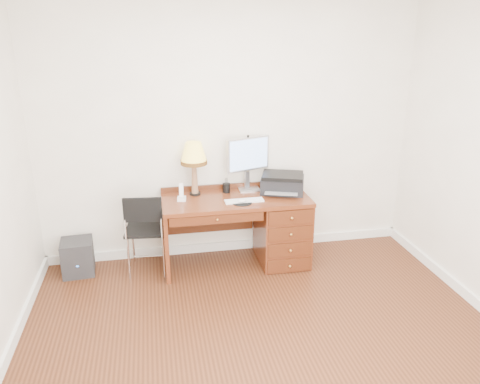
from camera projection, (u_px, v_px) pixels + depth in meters
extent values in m
plane|color=#391A0D|center=(267.00, 345.00, 3.74)|extent=(4.00, 4.00, 0.00)
plane|color=white|center=(230.00, 133.00, 4.91)|extent=(4.00, 0.00, 4.00)
cube|color=white|center=(231.00, 245.00, 5.33)|extent=(4.00, 0.03, 0.10)
cube|color=white|center=(0.00, 373.00, 3.37)|extent=(0.03, 3.50, 0.10)
cube|color=#632A15|center=(236.00, 200.00, 4.78)|extent=(1.50, 0.65, 0.04)
cube|color=#632A15|center=(282.00, 229.00, 5.00)|extent=(0.50, 0.61, 0.71)
cube|color=#632A15|center=(166.00, 239.00, 4.78)|extent=(0.04, 0.61, 0.71)
cube|color=#4E210F|center=(209.00, 215.00, 5.10)|extent=(0.96, 0.03, 0.39)
cube|color=#4E210F|center=(217.00, 219.00, 4.48)|extent=(0.91, 0.03, 0.09)
sphere|color=#BF8C3F|center=(291.00, 243.00, 4.69)|extent=(0.03, 0.03, 0.03)
cube|color=silver|center=(249.00, 189.00, 5.01)|extent=(0.26, 0.22, 0.01)
cube|color=silver|center=(248.00, 179.00, 5.02)|extent=(0.06, 0.04, 0.18)
cube|color=silver|center=(249.00, 154.00, 4.91)|extent=(0.48, 0.21, 0.36)
cube|color=#4C8CF2|center=(249.00, 154.00, 4.89)|extent=(0.43, 0.16, 0.32)
cube|color=white|center=(244.00, 201.00, 4.68)|extent=(0.39, 0.12, 0.01)
cylinder|color=black|center=(242.00, 203.00, 4.64)|extent=(0.20, 0.20, 0.01)
ellipsoid|color=white|center=(242.00, 201.00, 4.63)|extent=(0.09, 0.06, 0.03)
cube|color=black|center=(282.00, 185.00, 4.93)|extent=(0.53, 0.47, 0.16)
cube|color=black|center=(283.00, 176.00, 4.90)|extent=(0.50, 0.44, 0.04)
cylinder|color=black|center=(195.00, 194.00, 4.87)|extent=(0.11, 0.11, 0.02)
cone|color=#956846|center=(194.00, 178.00, 4.81)|extent=(0.07, 0.07, 0.33)
cone|color=#F1CF4C|center=(194.00, 152.00, 4.72)|extent=(0.27, 0.27, 0.21)
cylinder|color=#593814|center=(194.00, 162.00, 4.75)|extent=(0.27, 0.27, 0.04)
cube|color=white|center=(182.00, 199.00, 4.70)|extent=(0.09, 0.09, 0.04)
cube|color=white|center=(181.00, 190.00, 4.67)|extent=(0.05, 0.06, 0.14)
cylinder|color=black|center=(226.00, 188.00, 4.92)|extent=(0.08, 0.08, 0.10)
cube|color=black|center=(147.00, 229.00, 4.75)|extent=(0.45, 0.45, 0.03)
cube|color=black|center=(145.00, 210.00, 4.48)|extent=(0.37, 0.06, 0.25)
cylinder|color=silver|center=(131.00, 243.00, 4.96)|extent=(0.02, 0.02, 0.46)
cylinder|color=silver|center=(164.00, 241.00, 5.02)|extent=(0.02, 0.02, 0.46)
cylinder|color=silver|center=(130.00, 259.00, 4.64)|extent=(0.02, 0.02, 0.46)
cylinder|color=silver|center=(166.00, 255.00, 4.70)|extent=(0.02, 0.02, 0.46)
cylinder|color=silver|center=(127.00, 219.00, 4.47)|extent=(0.02, 0.02, 0.41)
cylinder|color=silver|center=(163.00, 216.00, 4.54)|extent=(0.02, 0.02, 0.41)
cube|color=black|center=(78.00, 257.00, 4.78)|extent=(0.33, 0.33, 0.36)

